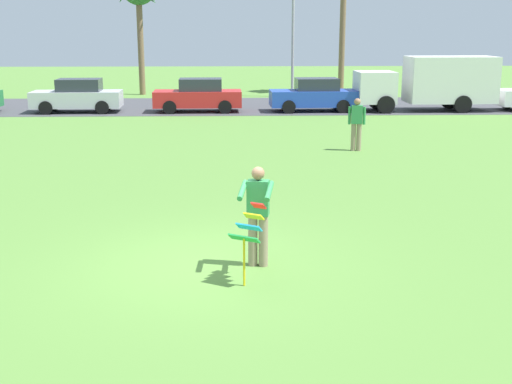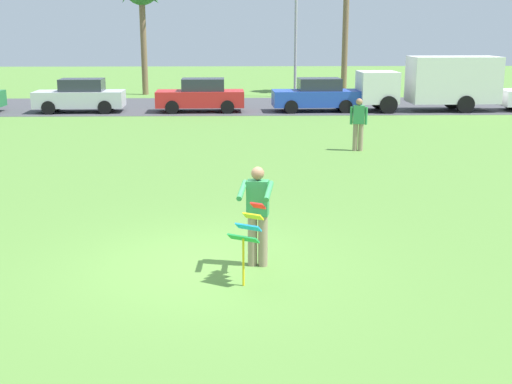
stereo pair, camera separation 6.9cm
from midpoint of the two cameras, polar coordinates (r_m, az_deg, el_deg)
The scene contains 10 objects.
ground_plane at distance 11.43m, azimuth -4.53°, elevation -6.33°, with size 120.00×120.00×0.00m, color #568438.
road_strip at distance 34.63m, azimuth -2.87°, elevation 7.44°, with size 120.00×8.00×0.01m, color #424247.
person_kite_flyer at distance 11.07m, azimuth -0.01°, elevation -1.78°, with size 0.63×0.72×1.73m.
kite_held at distance 10.37m, azimuth -0.81°, elevation -3.37°, with size 0.63×0.73×1.26m.
parked_car_silver at distance 33.02m, azimuth -15.24°, elevation 8.00°, with size 4.26×1.95×1.60m.
parked_car_red at distance 32.20m, azimuth -5.07°, elevation 8.29°, with size 4.23×1.90×1.60m.
parked_car_blue at distance 32.40m, azimuth 4.99°, elevation 8.32°, with size 4.26×1.95×1.60m.
parked_truck_white_box at distance 33.53m, azimuth 15.03°, elevation 9.19°, with size 6.74×2.21×2.62m.
streetlight_pole at distance 39.20m, azimuth 3.15°, elevation 14.05°, with size 0.24×1.65×7.00m.
person_walker_near at distance 22.02m, azimuth 8.61°, elevation 5.95°, with size 0.57×0.27×1.73m.
Camera 1 is at (0.49, -10.70, 3.97)m, focal length 46.25 mm.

